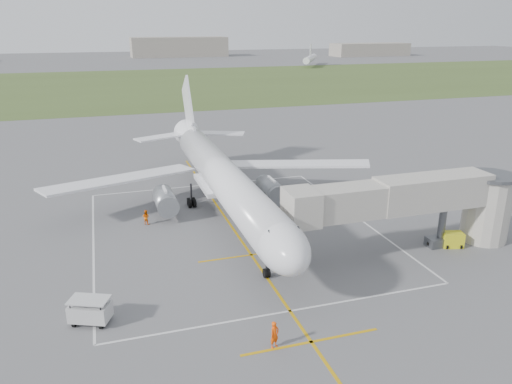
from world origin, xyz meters
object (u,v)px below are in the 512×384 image
object	(u,v)px
airliner	(223,177)
gpu_unit	(452,240)
baggage_cart	(90,311)
ramp_worker_nose	(275,335)
ramp_worker_wing	(146,217)
jet_bridge	(424,202)

from	to	relation	value
airliner	gpu_unit	world-z (taller)	airliner
baggage_cart	ramp_worker_nose	size ratio (longest dim) A/B	1.69
gpu_unit	ramp_worker_wing	size ratio (longest dim) A/B	1.36
jet_bridge	ramp_worker_nose	bearing A→B (deg)	-150.68
gpu_unit	ramp_worker_wing	xyz separation A→B (m)	(-27.55, 14.55, 0.10)
ramp_worker_nose	airliner	bearing A→B (deg)	58.42
jet_bridge	gpu_unit	size ratio (longest dim) A/B	10.65
gpu_unit	airliner	bearing A→B (deg)	158.18
jet_bridge	baggage_cart	size ratio (longest dim) A/B	7.29
jet_bridge	ramp_worker_wing	bearing A→B (deg)	149.98
airliner	ramp_worker_nose	world-z (taller)	airliner
gpu_unit	ramp_worker_nose	world-z (taller)	ramp_worker_nose
ramp_worker_nose	baggage_cart	bearing A→B (deg)	124.75
baggage_cart	gpu_unit	bearing A→B (deg)	28.96
airliner	gpu_unit	bearing A→B (deg)	-37.86
jet_bridge	ramp_worker_nose	xyz separation A→B (m)	(-18.28, -10.27, -3.79)
baggage_cart	ramp_worker_wing	xyz separation A→B (m)	(5.64, 17.68, -0.18)
airliner	gpu_unit	distance (m)	24.35
airliner	ramp_worker_nose	size ratio (longest dim) A/B	24.54
baggage_cart	ramp_worker_wing	size ratio (longest dim) A/B	1.99
gpu_unit	ramp_worker_nose	size ratio (longest dim) A/B	1.15
gpu_unit	baggage_cart	size ratio (longest dim) A/B	0.68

